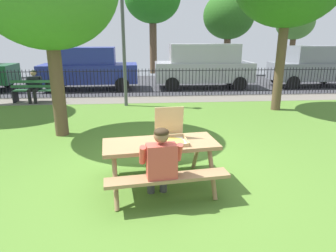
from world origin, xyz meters
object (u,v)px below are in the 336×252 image
object	(u,v)px
adult_at_table	(160,162)
picnic_table_foreground	(160,152)
parked_car_right	(312,66)
far_tree_midright	(229,16)
parked_car_center	(203,65)
far_tree_right	(295,23)
parked_car_left	(89,68)
park_bench_left	(35,91)
person_on_park_bench	(34,85)
far_tree_midleft	(55,8)
lamp_post_walkway	(123,32)
pizza_box_open	(171,135)

from	to	relation	value
adult_at_table	picnic_table_foreground	bearing A→B (deg)	86.93
parked_car_right	far_tree_midright	size ratio (longest dim) A/B	0.74
picnic_table_foreground	parked_car_center	bearing A→B (deg)	75.02
parked_car_center	parked_car_right	distance (m)	5.44
far_tree_right	picnic_table_foreground	bearing A→B (deg)	-122.10
parked_car_left	parked_car_center	distance (m)	5.42
park_bench_left	person_on_park_bench	xyz separation A→B (m)	(-0.01, 0.02, 0.24)
far_tree_midleft	far_tree_midright	world-z (taller)	far_tree_midleft
park_bench_left	far_tree_midright	world-z (taller)	far_tree_midright
lamp_post_walkway	far_tree_midright	world-z (taller)	far_tree_midright
adult_at_table	lamp_post_walkway	size ratio (longest dim) A/B	0.28
far_tree_midright	adult_at_table	bearing A→B (deg)	-108.36
adult_at_table	lamp_post_walkway	world-z (taller)	lamp_post_walkway
adult_at_table	parked_car_right	bearing A→B (deg)	51.92
adult_at_table	far_tree_right	world-z (taller)	far_tree_right
parked_car_right	far_tree_midleft	bearing A→B (deg)	155.09
parked_car_left	far_tree_midright	size ratio (longest dim) A/B	0.85
person_on_park_bench	parked_car_right	distance (m)	12.75
person_on_park_bench	far_tree_midleft	size ratio (longest dim) A/B	0.22
lamp_post_walkway	parked_car_center	size ratio (longest dim) A/B	0.90
person_on_park_bench	parked_car_center	world-z (taller)	parked_car_center
lamp_post_walkway	picnic_table_foreground	bearing A→B (deg)	-81.74
adult_at_table	parked_car_left	world-z (taller)	parked_car_left
picnic_table_foreground	person_on_park_bench	bearing A→B (deg)	121.69
picnic_table_foreground	adult_at_table	world-z (taller)	adult_at_table
lamp_post_walkway	far_tree_right	size ratio (longest dim) A/B	0.92
park_bench_left	lamp_post_walkway	xyz separation A→B (m)	(3.46, -0.89, 2.13)
far_tree_midleft	far_tree_right	size ratio (longest dim) A/B	1.18
parked_car_left	parked_car_right	bearing A→B (deg)	0.01
park_bench_left	parked_car_left	bearing A→B (deg)	60.47
park_bench_left	parked_car_left	distance (m)	3.24
parked_car_right	far_tree_midleft	xyz separation A→B (m)	(-13.84, 6.43, 3.18)
picnic_table_foreground	pizza_box_open	distance (m)	0.33
picnic_table_foreground	parked_car_right	distance (m)	12.73
picnic_table_foreground	parked_car_right	size ratio (longest dim) A/B	0.50
person_on_park_bench	lamp_post_walkway	xyz separation A→B (m)	(3.47, -0.91, 1.89)
park_bench_left	far_tree_midleft	distance (m)	10.04
pizza_box_open	far_tree_midright	xyz separation A→B (m)	(5.36, 16.21, 2.86)
far_tree_midright	picnic_table_foreground	bearing A→B (deg)	-108.80
parked_car_right	far_tree_midright	distance (m)	7.42
pizza_box_open	park_bench_left	size ratio (longest dim) A/B	0.35
person_on_park_bench	far_tree_midleft	bearing A→B (deg)	98.65
pizza_box_open	lamp_post_walkway	world-z (taller)	lamp_post_walkway
park_bench_left	far_tree_right	xyz separation A→B (m)	(14.55, 9.20, 2.92)
parked_car_center	parked_car_right	world-z (taller)	parked_car_center
pizza_box_open	lamp_post_walkway	bearing A→B (deg)	99.92
parked_car_left	person_on_park_bench	bearing A→B (deg)	-119.89
adult_at_table	parked_car_left	distance (m)	10.70
far_tree_midleft	pizza_box_open	bearing A→B (deg)	-69.88
pizza_box_open	far_tree_midleft	world-z (taller)	far_tree_midleft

